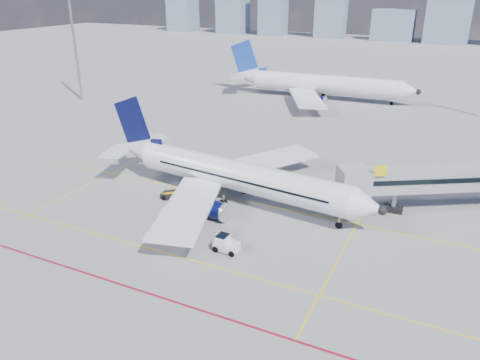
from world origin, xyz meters
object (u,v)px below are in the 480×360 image
object	(u,v)px
main_aircraft	(229,174)
ramp_worker	(228,241)
baggage_tug	(225,244)
cargo_dolly	(176,231)
belt_loader	(179,195)
second_aircraft	(317,84)

from	to	relation	value
main_aircraft	ramp_worker	xyz separation A→B (m)	(5.08, -10.24, -2.41)
main_aircraft	baggage_tug	distance (m)	12.29
baggage_tug	cargo_dolly	xyz separation A→B (m)	(-5.51, -0.33, 0.22)
main_aircraft	belt_loader	size ratio (longest dim) A/B	6.18
second_aircraft	main_aircraft	bearing A→B (deg)	-85.86
main_aircraft	cargo_dolly	distance (m)	11.47
baggage_tug	belt_loader	distance (m)	13.09
second_aircraft	baggage_tug	size ratio (longest dim) A/B	17.35
cargo_dolly	ramp_worker	bearing A→B (deg)	4.53
baggage_tug	second_aircraft	bearing A→B (deg)	101.67
baggage_tug	ramp_worker	bearing A→B (deg)	93.70
main_aircraft	ramp_worker	size ratio (longest dim) A/B	22.65
belt_loader	baggage_tug	bearing A→B (deg)	-43.60
main_aircraft	baggage_tug	world-z (taller)	main_aircraft
main_aircraft	second_aircraft	world-z (taller)	second_aircraft
second_aircraft	ramp_worker	bearing A→B (deg)	-82.58
second_aircraft	cargo_dolly	xyz separation A→B (m)	(6.06, -67.84, -2.18)
main_aircraft	cargo_dolly	size ratio (longest dim) A/B	10.26
second_aircraft	cargo_dolly	distance (m)	68.15
second_aircraft	baggage_tug	distance (m)	68.54
second_aircraft	belt_loader	xyz separation A→B (m)	(1.16, -59.57, -2.59)
main_aircraft	baggage_tug	size ratio (longest dim) A/B	14.75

